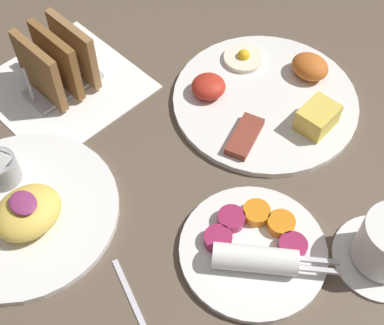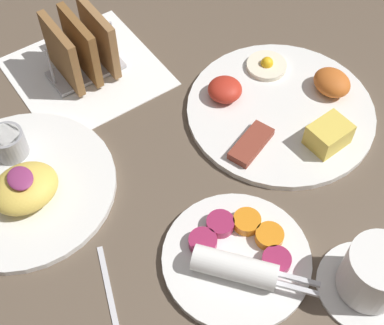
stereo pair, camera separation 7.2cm
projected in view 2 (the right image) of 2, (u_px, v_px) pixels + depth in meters
name	position (u px, v px, depth m)	size (l,w,h in m)	color
ground_plane	(151.00, 156.00, 0.76)	(3.00, 3.00, 0.00)	brown
napkin_flat	(86.00, 72.00, 0.86)	(0.22, 0.22, 0.00)	white
plate_breakfast	(284.00, 107.00, 0.80)	(0.28, 0.28, 0.05)	white
plate_condiments	(238.00, 256.00, 0.66)	(0.19, 0.19, 0.04)	white
plate_foreground	(21.00, 182.00, 0.72)	(0.26, 0.26, 0.06)	white
toast_rack	(81.00, 48.00, 0.82)	(0.10, 0.12, 0.10)	#B7B7BC
coffee_cup	(374.00, 275.00, 0.62)	(0.12, 0.12, 0.08)	white
teaspoon	(113.00, 311.00, 0.63)	(0.13, 0.05, 0.01)	silver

